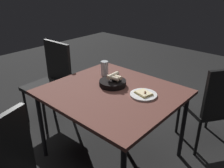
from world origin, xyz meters
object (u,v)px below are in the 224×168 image
dining_table (112,97)px  beer_glass (105,69)px  chair_far (52,78)px  pizza_plate (144,94)px  bread_basket (113,82)px  chair_near (214,103)px

dining_table → beer_glass: bearing=54.3°
dining_table → chair_far: 1.00m
dining_table → chair_far: bearing=87.7°
pizza_plate → beer_glass: (0.10, 0.54, 0.06)m
pizza_plate → bread_basket: (-0.02, 0.32, 0.02)m
pizza_plate → chair_near: size_ratio=0.25×
pizza_plate → chair_far: 1.25m
beer_glass → pizza_plate: bearing=-100.7°
pizza_plate → beer_glass: 0.55m
bread_basket → beer_glass: (0.12, 0.22, 0.03)m
chair_far → chair_near: bearing=-65.8°
dining_table → beer_glass: size_ratio=7.64×
dining_table → pizza_plate: pizza_plate is taller
pizza_plate → chair_far: (-0.07, 1.24, -0.19)m
chair_far → dining_table: bearing=-92.3°
dining_table → bread_basket: bread_basket is taller
dining_table → bread_basket: 0.14m
pizza_plate → beer_glass: beer_glass is taller
pizza_plate → bread_basket: 0.32m
pizza_plate → beer_glass: size_ratio=1.55×
bread_basket → chair_far: size_ratio=0.26×
beer_glass → chair_far: chair_far is taller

